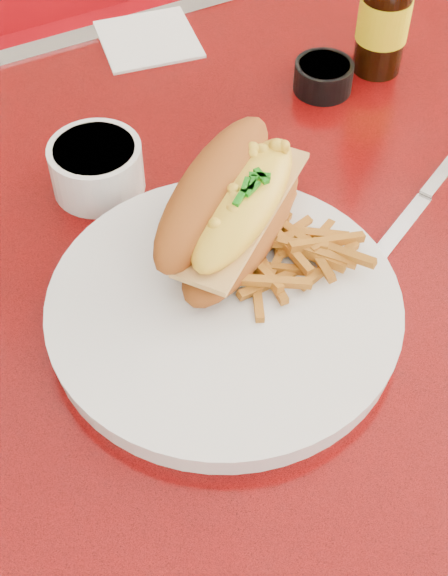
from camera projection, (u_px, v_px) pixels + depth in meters
name	position (u px, v px, depth m)	size (l,w,h in m)	color
ground	(282.00, 536.00, 1.37)	(8.00, 8.00, 0.00)	beige
diner_table	(312.00, 320.00, 0.90)	(1.23, 0.83, 0.77)	red
booth_bench_far	(87.00, 133.00, 1.61)	(1.20, 0.51, 0.90)	#A20A13
dinner_plate	(224.00, 309.00, 0.69)	(0.39, 0.39, 0.02)	white
mac_hoagie	(233.00, 206.00, 0.70)	(0.22, 0.20, 0.09)	#9E4F19
fries_pile	(281.00, 243.00, 0.71)	(0.10, 0.09, 0.03)	orange
fork	(292.00, 258.00, 0.71)	(0.03, 0.13, 0.00)	silver
gravy_ramekin	(97.00, 166.00, 0.78)	(0.11, 0.11, 0.05)	white
sauce_cup_right	(323.00, 75.00, 0.89)	(0.08, 0.08, 0.03)	black
beer_bottle	(387.00, 1.00, 0.87)	(0.07, 0.07, 0.23)	black
knife	(421.00, 202.00, 0.79)	(0.18, 0.10, 0.01)	silver
paper_napkin	(148.00, 39.00, 0.97)	(0.11, 0.11, 0.00)	white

